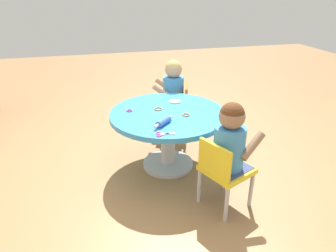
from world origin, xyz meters
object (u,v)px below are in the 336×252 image
at_px(child_chair_right, 177,106).
at_px(rolling_pin, 163,121).
at_px(craft_scissors, 163,134).
at_px(child_chair_left, 223,170).
at_px(seated_child_right, 173,85).
at_px(seated_child_left, 230,139).
at_px(craft_table, 168,124).

xyz_separation_m(child_chair_right, rolling_pin, (-0.84, 0.34, 0.23)).
xyz_separation_m(rolling_pin, craft_scissors, (-0.16, 0.05, -0.02)).
relative_size(child_chair_left, craft_scissors, 3.87).
distance_m(seated_child_right, rolling_pin, 0.91).
bearing_deg(child_chair_left, seated_child_left, -66.20).
relative_size(seated_child_right, rolling_pin, 2.81).
height_order(seated_child_left, rolling_pin, seated_child_left).
bearing_deg(craft_scissors, seated_child_right, -19.17).
distance_m(seated_child_left, seated_child_right, 1.23).
bearing_deg(seated_child_left, child_chair_left, 113.80).
height_order(seated_child_left, craft_scissors, seated_child_left).
bearing_deg(seated_child_right, child_chair_right, -109.25).
relative_size(seated_child_left, rolling_pin, 2.81).
relative_size(rolling_pin, craft_scissors, 1.31).
distance_m(craft_table, seated_child_right, 0.67).
height_order(craft_table, child_chair_left, child_chair_left).
distance_m(child_chair_right, seated_child_right, 0.23).
xyz_separation_m(child_chair_left, rolling_pin, (0.39, 0.33, 0.23)).
relative_size(seated_child_right, craft_scissors, 3.68).
relative_size(seated_child_left, seated_child_right, 1.00).
bearing_deg(rolling_pin, child_chair_left, -139.81).
relative_size(child_chair_left, seated_child_left, 1.05).
height_order(child_chair_right, seated_child_right, seated_child_right).
height_order(child_chair_left, rolling_pin, rolling_pin).
bearing_deg(craft_table, child_chair_left, -159.21).
bearing_deg(child_chair_right, craft_table, 157.73).
height_order(craft_table, craft_scissors, craft_scissors).
relative_size(child_chair_right, rolling_pin, 2.96).
bearing_deg(seated_child_left, seated_child_right, 2.73).
distance_m(craft_table, rolling_pin, 0.28).
xyz_separation_m(child_chair_left, seated_child_left, (0.02, -0.04, 0.23)).
distance_m(seated_child_right, craft_scissors, 1.07).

